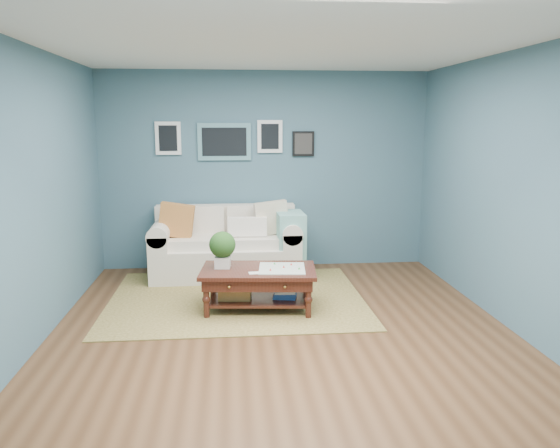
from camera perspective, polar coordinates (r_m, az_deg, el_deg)
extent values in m
plane|color=brown|center=(5.44, 0.25, -11.13)|extent=(5.00, 5.00, 0.00)
plane|color=white|center=(5.10, 0.27, 18.31)|extent=(5.00, 5.00, 0.00)
cube|color=#3F5D6F|center=(7.58, -1.56, 5.58)|extent=(4.50, 0.02, 2.70)
cube|color=#3F5D6F|center=(2.66, 5.44, -4.01)|extent=(4.50, 0.02, 2.70)
cube|color=#3F5D6F|center=(5.37, -24.40, 2.53)|extent=(0.02, 5.00, 2.70)
cube|color=#3F5D6F|center=(5.77, 23.15, 3.12)|extent=(0.02, 5.00, 2.70)
cube|color=slate|center=(7.51, -5.84, 8.54)|extent=(0.72, 0.03, 0.50)
cube|color=black|center=(7.49, -5.84, 8.54)|extent=(0.60, 0.01, 0.38)
cube|color=white|center=(7.55, -11.61, 8.77)|extent=(0.34, 0.03, 0.44)
cube|color=white|center=(7.53, -1.06, 9.13)|extent=(0.34, 0.03, 0.44)
cube|color=black|center=(7.58, 2.45, 8.38)|extent=(0.30, 0.03, 0.34)
cube|color=brown|center=(6.39, -4.54, -7.75)|extent=(2.90, 2.32, 0.01)
cube|color=silver|center=(7.25, -5.64, -3.84)|extent=(1.43, 0.89, 0.42)
cube|color=silver|center=(7.49, -5.69, 0.18)|extent=(1.87, 0.22, 0.48)
cube|color=silver|center=(7.28, -12.26, -3.15)|extent=(0.24, 0.89, 0.62)
cube|color=silver|center=(7.27, 0.96, -2.94)|extent=(0.24, 0.89, 0.62)
cylinder|color=silver|center=(7.22, -12.35, -0.74)|extent=(0.26, 0.89, 0.26)
cylinder|color=silver|center=(7.20, 0.97, -0.52)|extent=(0.26, 0.89, 0.26)
cube|color=silver|center=(7.14, -8.76, -1.85)|extent=(0.73, 0.56, 0.13)
cube|color=silver|center=(7.13, -2.61, -1.75)|extent=(0.73, 0.56, 0.13)
cube|color=silver|center=(7.37, -8.68, 0.50)|extent=(0.73, 0.12, 0.36)
cube|color=silver|center=(7.36, -2.73, 0.60)|extent=(0.73, 0.12, 0.36)
cube|color=orange|center=(7.12, -10.76, 0.40)|extent=(0.49, 0.17, 0.48)
cube|color=silver|center=(7.17, -0.89, 0.66)|extent=(0.48, 0.18, 0.47)
cube|color=white|center=(7.05, -3.42, -0.27)|extent=(0.50, 0.12, 0.24)
cube|color=#80BDB0|center=(7.12, 1.07, -1.98)|extent=(0.34, 0.55, 0.81)
cube|color=#35140C|center=(5.91, -2.28, -4.88)|extent=(1.29, 0.83, 0.04)
cube|color=#35140C|center=(5.93, -2.28, -5.64)|extent=(1.20, 0.74, 0.12)
cube|color=#35140C|center=(6.00, -2.26, -7.86)|extent=(1.09, 0.63, 0.03)
sphere|color=gold|center=(5.63, -5.34, -6.56)|extent=(0.03, 0.03, 0.03)
sphere|color=gold|center=(5.61, 0.52, -6.59)|extent=(0.03, 0.03, 0.03)
cylinder|color=#35140C|center=(5.76, -7.72, -7.78)|extent=(0.06, 0.06, 0.42)
cylinder|color=#35140C|center=(5.71, 3.00, -7.85)|extent=(0.06, 0.06, 0.42)
cylinder|color=#35140C|center=(6.28, -7.04, -6.19)|extent=(0.06, 0.06, 0.42)
cylinder|color=#35140C|center=(6.24, 2.75, -6.24)|extent=(0.06, 0.06, 0.42)
cube|color=silver|center=(5.96, -6.01, -3.97)|extent=(0.18, 0.18, 0.12)
sphere|color=#214819|center=(5.92, -6.04, -2.15)|extent=(0.29, 0.29, 0.29)
cube|color=silver|center=(5.90, 0.20, -4.66)|extent=(0.53, 0.53, 0.01)
cube|color=#A26E3E|center=(5.98, -4.73, -6.80)|extent=(0.37, 0.28, 0.20)
cube|color=#27509A|center=(5.99, 0.50, -7.18)|extent=(0.26, 0.21, 0.11)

